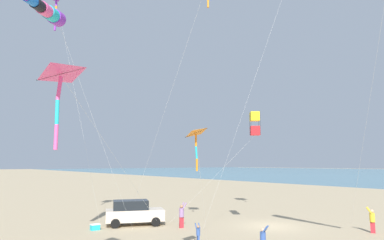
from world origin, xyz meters
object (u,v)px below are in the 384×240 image
object	(u,v)px
parked_car	(134,212)
kite_box_white_trailing	(255,124)
person_adult_flyer	(372,219)
kite_delta_red_high_left	(60,74)
cooler_box	(95,227)
kite_delta_long_streamer_right	(195,133)
kite_windsock_black_fish_shape	(46,11)
person_bystander_far	(182,214)
person_child_green_jacket	(198,233)
person_child_grey_jacket	(263,239)

from	to	relation	value
parked_car	kite_box_white_trailing	distance (m)	11.27
person_adult_flyer	kite_delta_red_high_left	xyz separation A→B (m)	(20.51, -0.47, 6.74)
person_adult_flyer	cooler_box	bearing A→B (deg)	-40.14
cooler_box	kite_delta_long_streamer_right	xyz separation A→B (m)	(0.37, 12.01, 5.70)
kite_box_white_trailing	kite_windsock_black_fish_shape	xyz separation A→B (m)	(14.05, -1.13, 4.88)
parked_car	kite_windsock_black_fish_shape	size ratio (longest dim) A/B	0.36
kite_delta_long_streamer_right	kite_delta_red_high_left	bearing A→B (deg)	-2.75
cooler_box	kite_box_white_trailing	bearing A→B (deg)	140.50
person_adult_flyer	person_bystander_far	bearing A→B (deg)	-45.15
cooler_box	person_child_green_jacket	xyz separation A→B (m)	(-3.14, 7.70, 0.43)
person_child_green_jacket	kite_box_white_trailing	bearing A→B (deg)	-174.67
person_child_green_jacket	kite_windsock_black_fish_shape	bearing A→B (deg)	-11.03
person_adult_flyer	person_child_grey_jacket	distance (m)	10.17
person_child_green_jacket	kite_windsock_black_fish_shape	xyz separation A→B (m)	(8.48, -1.65, 11.68)
parked_car	kite_delta_red_high_left	world-z (taller)	kite_delta_red_high_left
person_child_green_jacket	kite_box_white_trailing	distance (m)	8.80
person_adult_flyer	kite_box_white_trailing	xyz separation A→B (m)	(5.77, -5.03, 6.52)
parked_car	person_adult_flyer	xyz separation A→B (m)	(-11.47, 12.27, -0.03)
person_bystander_far	kite_delta_long_streamer_right	distance (m)	11.75
person_bystander_far	kite_delta_long_streamer_right	bearing A→B (deg)	57.83
cooler_box	kite_delta_red_high_left	size ratio (longest dim) A/B	0.05
person_child_green_jacket	person_bystander_far	size ratio (longest dim) A/B	0.66
parked_car	person_adult_flyer	size ratio (longest dim) A/B	2.76
person_child_grey_jacket	kite_windsock_black_fish_shape	xyz separation A→B (m)	(9.67, -5.48, 11.51)
person_child_grey_jacket	person_child_green_jacket	bearing A→B (deg)	-72.73
person_child_green_jacket	kite_box_white_trailing	world-z (taller)	kite_box_white_trailing
parked_car	cooler_box	xyz separation A→B (m)	(3.01, 0.07, -0.74)
parked_car	kite_box_white_trailing	bearing A→B (deg)	128.19
kite_box_white_trailing	person_adult_flyer	bearing A→B (deg)	138.93
parked_car	kite_delta_long_streamer_right	xyz separation A→B (m)	(3.38, 12.08, 4.96)
cooler_box	kite_box_white_trailing	size ratio (longest dim) A/B	0.08
person_bystander_far	kite_delta_red_high_left	bearing A→B (deg)	37.66
kite_delta_red_high_left	person_adult_flyer	bearing A→B (deg)	178.69
person_adult_flyer	kite_delta_red_high_left	world-z (taller)	kite_delta_red_high_left
kite_windsock_black_fish_shape	kite_delta_long_streamer_right	world-z (taller)	kite_windsock_black_fish_shape
cooler_box	kite_delta_red_high_left	bearing A→B (deg)	62.82
parked_car	person_child_green_jacket	bearing A→B (deg)	90.98
person_bystander_far	kite_delta_long_streamer_right	xyz separation A→B (m)	(5.68, 9.02, 4.94)
parked_car	person_bystander_far	xyz separation A→B (m)	(-2.30, 3.05, 0.02)
kite_box_white_trailing	kite_delta_red_high_left	size ratio (longest dim) A/B	0.69
cooler_box	person_child_grey_jacket	size ratio (longest dim) A/B	0.42
parked_car	person_child_green_jacket	distance (m)	7.77
parked_car	kite_box_white_trailing	size ratio (longest dim) A/B	0.57
cooler_box	kite_windsock_black_fish_shape	world-z (taller)	kite_windsock_black_fish_shape
person_bystander_far	person_adult_flyer	bearing A→B (deg)	134.85
parked_car	kite_windsock_black_fish_shape	world-z (taller)	kite_windsock_black_fish_shape
cooler_box	kite_delta_red_high_left	distance (m)	15.15
kite_box_white_trailing	kite_delta_long_streamer_right	bearing A→B (deg)	28.03
parked_car	kite_box_white_trailing	xyz separation A→B (m)	(-5.70, 7.24, 6.49)
person_child_grey_jacket	kite_delta_long_streamer_right	world-z (taller)	kite_delta_long_streamer_right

